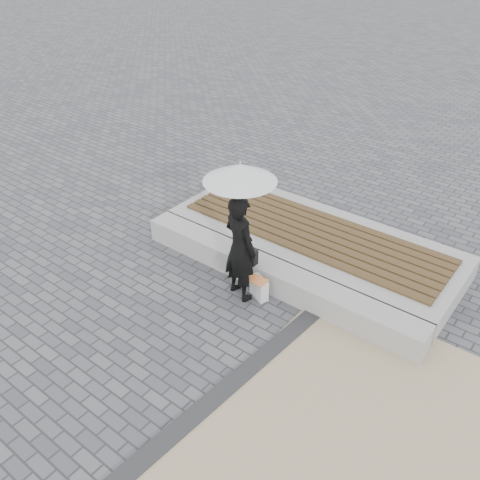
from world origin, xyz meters
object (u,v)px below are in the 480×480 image
object	(u,v)px
woman	(240,248)
handbag	(247,255)
canvas_tote	(259,288)
seating_ledge	(272,275)
parasol	(240,173)

from	to	relation	value
woman	handbag	distance (m)	0.47
handbag	canvas_tote	world-z (taller)	handbag
seating_ledge	woman	size ratio (longest dim) A/B	2.91
seating_ledge	canvas_tote	world-z (taller)	seating_ledge
seating_ledge	handbag	world-z (taller)	handbag
handbag	seating_ledge	bearing A→B (deg)	25.01
parasol	handbag	bearing A→B (deg)	108.62
parasol	handbag	world-z (taller)	parasol
seating_ledge	woman	world-z (taller)	woman
woman	canvas_tote	size ratio (longest dim) A/B	4.94
handbag	woman	bearing A→B (deg)	-69.76
seating_ledge	parasol	distance (m)	1.96
seating_ledge	canvas_tote	bearing A→B (deg)	-89.87
canvas_tote	parasol	bearing A→B (deg)	-133.23
canvas_tote	seating_ledge	bearing A→B (deg)	112.60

